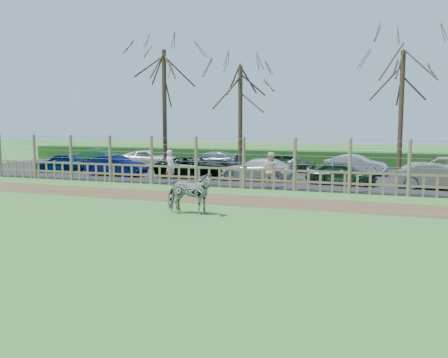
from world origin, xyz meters
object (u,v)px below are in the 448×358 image
(car_4, at_px, (341,173))
(zebra, at_px, (189,193))
(car_9, at_px, (211,160))
(car_2, at_px, (193,167))
(tree_right, at_px, (402,84))
(car_3, at_px, (257,169))
(car_8, at_px, (150,159))
(car_0, at_px, (62,163))
(tree_left, at_px, (164,82))
(visitor_b, at_px, (270,170))
(car_7, at_px, (101,157))
(car_12, at_px, (439,167))
(car_1, at_px, (116,165))
(car_11, at_px, (356,165))
(car_10, at_px, (289,163))
(car_5, at_px, (437,177))
(tree_mid, at_px, (240,94))
(visitor_a, at_px, (170,166))

(car_4, bearing_deg, zebra, 162.45)
(car_9, bearing_deg, car_2, 7.15)
(tree_right, height_order, car_3, tree_right)
(car_8, bearing_deg, car_0, 135.69)
(tree_left, height_order, tree_right, tree_left)
(visitor_b, relative_size, car_7, 0.47)
(car_2, bearing_deg, car_12, -75.46)
(zebra, xyz_separation_m, car_1, (-9.13, 9.76, -0.11))
(car_11, bearing_deg, car_10, 93.60)
(car_8, bearing_deg, car_9, -89.94)
(car_3, bearing_deg, car_4, 81.27)
(zebra, bearing_deg, car_5, -45.37)
(tree_right, height_order, car_12, tree_right)
(car_4, xyz_separation_m, car_5, (4.50, -0.23, 0.00))
(tree_mid, relative_size, car_5, 1.87)
(visitor_a, relative_size, car_12, 0.40)
(zebra, xyz_separation_m, car_11, (4.19, 15.20, -0.11))
(car_8, bearing_deg, zebra, -152.05)
(tree_left, relative_size, car_1, 2.16)
(tree_mid, relative_size, tree_right, 0.93)
(car_4, height_order, car_5, same)
(car_0, bearing_deg, car_12, 96.24)
(car_0, height_order, car_10, same)
(tree_left, distance_m, visitor_b, 9.89)
(tree_mid, distance_m, car_11, 8.17)
(tree_right, distance_m, car_0, 20.89)
(car_11, bearing_deg, car_3, 141.56)
(tree_right, relative_size, car_1, 2.02)
(tree_right, xyz_separation_m, car_4, (-2.71, -3.10, -4.60))
(tree_right, relative_size, car_3, 1.78)
(car_9, bearing_deg, zebra, 16.27)
(car_4, relative_size, car_5, 0.97)
(tree_left, distance_m, car_2, 5.68)
(tree_left, xyz_separation_m, tree_right, (13.50, 1.50, -0.37))
(car_11, bearing_deg, car_7, 96.76)
(visitor_a, height_order, car_7, visitor_a)
(zebra, xyz_separation_m, car_4, (3.97, 10.05, -0.11))
(car_1, xyz_separation_m, car_2, (4.72, 0.59, 0.00))
(tree_left, bearing_deg, car_10, 28.74)
(car_3, height_order, car_5, same)
(tree_left, relative_size, car_4, 2.24)
(tree_right, relative_size, car_2, 1.70)
(car_7, bearing_deg, zebra, -142.60)
(visitor_b, height_order, car_0, visitor_b)
(car_1, height_order, car_9, same)
(visitor_a, relative_size, car_7, 0.47)
(zebra, bearing_deg, car_4, -26.17)
(visitor_b, relative_size, car_9, 0.42)
(zebra, bearing_deg, car_7, 37.78)
(car_9, bearing_deg, car_12, 85.96)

